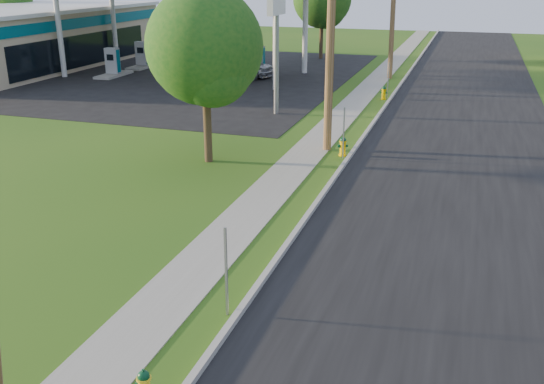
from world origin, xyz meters
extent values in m
cube|color=black|center=(4.50, 10.00, 0.01)|extent=(8.00, 120.00, 0.02)
cube|color=#A4A197|center=(0.50, 10.00, 0.07)|extent=(0.15, 120.00, 0.15)
cube|color=gray|center=(-1.25, 10.00, 0.01)|extent=(1.50, 120.00, 0.03)
cube|color=black|center=(-16.00, 32.00, 0.01)|extent=(26.00, 28.00, 0.02)
cylinder|color=brown|center=(-0.60, 17.00, 4.90)|extent=(0.32, 0.32, 9.80)
cylinder|color=brown|center=(-0.60, 35.00, 4.75)|extent=(0.49, 0.32, 9.50)
cube|color=gray|center=(0.25, 4.20, 1.00)|extent=(0.05, 0.04, 2.00)
cube|color=gray|center=(0.25, 16.00, 1.00)|extent=(0.05, 0.04, 2.00)
cube|color=gray|center=(0.25, 28.20, 1.00)|extent=(0.05, 0.04, 2.00)
cylinder|color=silver|center=(-21.50, 28.70, 2.75)|extent=(0.36, 0.36, 5.50)
cylinder|color=silver|center=(-21.50, 35.30, 2.75)|extent=(0.36, 0.36, 5.50)
cylinder|color=silver|center=(-6.50, 28.70, 2.75)|extent=(0.36, 0.36, 5.50)
cylinder|color=silver|center=(-6.50, 35.30, 2.75)|extent=(0.36, 0.36, 5.50)
cube|color=#A4A197|center=(-18.50, 30.00, 0.09)|extent=(1.20, 3.20, 0.18)
cube|color=#9EA0A3|center=(-18.50, 30.00, 1.05)|extent=(0.90, 0.50, 1.70)
cube|color=#00576B|center=(-18.50, 30.00, 1.05)|extent=(0.94, 0.40, 1.50)
cube|color=black|center=(-18.50, 29.73, 1.30)|extent=(0.50, 0.02, 0.40)
cube|color=#A4A197|center=(-9.50, 30.00, 0.09)|extent=(1.20, 3.20, 0.18)
cube|color=#9EA0A3|center=(-9.50, 30.00, 1.05)|extent=(0.90, 0.50, 1.70)
cube|color=#00576B|center=(-9.50, 30.00, 1.05)|extent=(0.94, 0.40, 1.50)
cube|color=black|center=(-9.50, 29.73, 1.30)|extent=(0.50, 0.02, 0.40)
cube|color=#A4A197|center=(-18.50, 34.00, 0.09)|extent=(1.20, 3.20, 0.18)
cube|color=#9EA0A3|center=(-18.50, 34.00, 1.05)|extent=(0.90, 0.50, 1.70)
cube|color=#00576B|center=(-18.50, 34.00, 1.05)|extent=(0.94, 0.40, 1.50)
cube|color=black|center=(-18.50, 33.73, 1.30)|extent=(0.50, 0.02, 0.40)
cube|color=#A4A197|center=(-9.50, 34.00, 0.09)|extent=(1.20, 3.20, 0.18)
cube|color=#9EA0A3|center=(-9.50, 34.00, 1.05)|extent=(0.90, 0.50, 1.70)
cube|color=#00576B|center=(-9.50, 34.00, 1.05)|extent=(0.94, 0.40, 1.50)
cube|color=black|center=(-9.50, 33.73, 1.30)|extent=(0.50, 0.02, 0.40)
cube|color=tan|center=(-27.00, 32.00, 2.00)|extent=(10.00, 22.00, 4.00)
cube|color=#00576B|center=(-21.98, 32.00, 3.30)|extent=(0.06, 22.00, 0.70)
cube|color=black|center=(-21.97, 32.00, 1.40)|extent=(0.06, 16.06, 2.20)
cube|color=silver|center=(-27.00, 32.00, 4.12)|extent=(10.40, 22.40, 0.25)
cylinder|color=gray|center=(-4.50, 22.50, 2.50)|extent=(0.24, 0.24, 5.00)
cylinder|color=#3C2D1D|center=(-4.51, 14.10, 1.64)|extent=(0.30, 0.30, 3.29)
sphere|color=#184F16|center=(-4.51, 14.10, 4.27)|extent=(4.21, 4.21, 4.21)
sphere|color=#184F16|center=(-4.11, 13.80, 3.62)|extent=(2.89, 2.89, 2.89)
cylinder|color=#3C2D1D|center=(-7.17, 42.85, 1.81)|extent=(0.30, 0.30, 3.62)
sphere|color=#184F16|center=(-6.77, 42.55, 3.98)|extent=(3.19, 3.19, 3.19)
cylinder|color=#3C2D1D|center=(-33.66, 38.27, 1.67)|extent=(0.30, 0.30, 3.35)
sphere|color=#184F16|center=(-33.66, 38.27, 4.35)|extent=(4.28, 4.28, 4.28)
sphere|color=#184F16|center=(-33.26, 37.97, 3.68)|extent=(2.94, 2.94, 2.94)
cylinder|color=yellow|center=(-0.01, 1.20, 0.51)|extent=(0.25, 0.25, 0.04)
sphere|color=#093E1E|center=(-0.01, 1.20, 0.54)|extent=(0.21, 0.21, 0.21)
cylinder|color=#093E1E|center=(-0.01, 1.20, 0.65)|extent=(0.05, 0.05, 0.05)
cylinder|color=#093E1E|center=(-0.13, 1.24, 0.34)|extent=(0.11, 0.10, 0.08)
cylinder|color=#FFC000|center=(0.17, 16.37, 0.03)|extent=(0.29, 0.29, 0.06)
cylinder|color=#FFC000|center=(0.17, 16.37, 0.31)|extent=(0.23, 0.23, 0.63)
cylinder|color=#FFC000|center=(0.17, 16.37, 0.59)|extent=(0.29, 0.29, 0.04)
sphere|color=#06381F|center=(0.17, 16.37, 0.63)|extent=(0.24, 0.24, 0.24)
cylinder|color=#06381F|center=(0.17, 16.37, 0.75)|extent=(0.05, 0.05, 0.06)
cylinder|color=#06381F|center=(0.22, 16.23, 0.40)|extent=(0.15, 0.16, 0.12)
cylinder|color=#06381F|center=(0.03, 16.31, 0.40)|extent=(0.13, 0.13, 0.09)
cylinder|color=#06381F|center=(0.31, 16.42, 0.40)|extent=(0.13, 0.13, 0.09)
cylinder|color=#EAB500|center=(0.10, 27.84, 0.03)|extent=(0.28, 0.28, 0.06)
cylinder|color=#EAB500|center=(0.10, 27.84, 0.30)|extent=(0.22, 0.22, 0.61)
cylinder|color=#EAB500|center=(0.10, 27.84, 0.57)|extent=(0.28, 0.28, 0.04)
sphere|color=#0A3B1B|center=(0.10, 27.84, 0.61)|extent=(0.23, 0.23, 0.23)
cylinder|color=#0A3B1B|center=(0.10, 27.84, 0.73)|extent=(0.05, 0.05, 0.06)
cylinder|color=#0A3B1B|center=(0.08, 27.70, 0.38)|extent=(0.13, 0.14, 0.11)
cylinder|color=#0A3B1B|center=(-0.04, 27.86, 0.38)|extent=(0.11, 0.11, 0.09)
cylinder|color=#0A3B1B|center=(0.24, 27.82, 0.38)|extent=(0.11, 0.11, 0.09)
imported|color=#9C9EA3|center=(-10.20, 32.51, 0.79)|extent=(4.90, 2.75, 1.58)
camera|label=1|loc=(4.57, -6.03, 6.83)|focal=40.00mm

